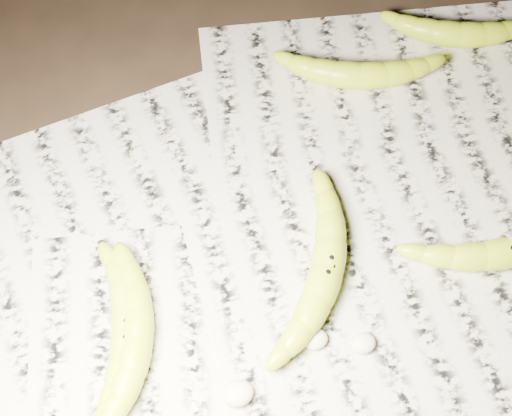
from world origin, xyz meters
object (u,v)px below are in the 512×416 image
object	(u,v)px
banana_center	(327,270)
banana_upper_b	(459,33)
banana_left_b	(136,340)
banana_upper_a	(360,74)
banana_left_a	(125,332)

from	to	relation	value
banana_center	banana_upper_b	size ratio (longest dim) A/B	1.22
banana_left_b	banana_upper_b	bearing A→B (deg)	-40.89
banana_left_b	banana_upper_a	bearing A→B (deg)	-33.97
banana_left_a	banana_upper_b	size ratio (longest dim) A/B	1.06
banana_upper_b	banana_center	bearing A→B (deg)	-115.20
banana_left_b	banana_center	distance (m)	0.22
banana_center	banana_upper_b	world-z (taller)	banana_center
banana_left_a	banana_upper_b	world-z (taller)	banana_upper_b
banana_left_a	banana_left_b	size ratio (longest dim) A/B	0.98
banana_left_a	banana_left_b	distance (m)	0.02
banana_center	banana_upper_a	distance (m)	0.28
banana_left_a	banana_left_b	world-z (taller)	banana_left_b
banana_left_a	banana_upper_a	bearing A→B (deg)	-41.07
banana_left_b	banana_upper_a	size ratio (longest dim) A/B	1.00
banana_left_a	banana_upper_b	bearing A→B (deg)	-47.50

